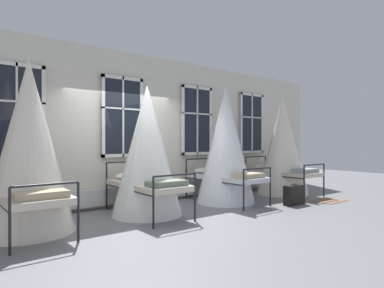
# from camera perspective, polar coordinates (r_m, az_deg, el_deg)

# --- Properties ---
(ground) EXTENTS (24.99, 24.99, 0.00)m
(ground) POSITION_cam_1_polar(r_m,az_deg,el_deg) (6.49, -7.29, -12.27)
(ground) COLOR slate
(back_wall_with_windows) EXTENTS (13.49, 0.10, 3.43)m
(back_wall_with_windows) POSITION_cam_1_polar(r_m,az_deg,el_deg) (7.48, -12.33, 2.65)
(back_wall_with_windows) COLOR beige
(back_wall_with_windows) RESTS_ON ground
(window_bank) EXTENTS (9.35, 0.10, 2.79)m
(window_bank) POSITION_cam_1_polar(r_m,az_deg,el_deg) (7.37, -11.92, -2.42)
(window_bank) COLOR black
(window_bank) RESTS_ON ground
(cot_second) EXTENTS (1.38, 1.97, 2.73)m
(cot_second) POSITION_cam_1_polar(r_m,az_deg,el_deg) (5.70, -26.54, -0.56)
(cot_second) COLOR black
(cot_second) RESTS_ON ground
(cot_third) EXTENTS (1.38, 1.97, 2.54)m
(cot_third) POSITION_cam_1_polar(r_m,az_deg,el_deg) (6.42, -7.82, -1.27)
(cot_third) COLOR black
(cot_third) RESTS_ON ground
(cot_fourth) EXTENTS (1.38, 1.97, 2.73)m
(cot_fourth) POSITION_cam_1_polar(r_m,az_deg,el_deg) (7.73, 5.87, -0.28)
(cot_fourth) COLOR black
(cot_fourth) RESTS_ON ground
(cot_fifth) EXTENTS (1.38, 1.97, 2.65)m
(cot_fifth) POSITION_cam_1_polar(r_m,az_deg,el_deg) (9.24, 15.49, -0.42)
(cot_fifth) COLOR black
(cot_fifth) RESTS_ON ground
(rug_fifth) EXTENTS (0.81, 0.57, 0.01)m
(rug_fifth) POSITION_cam_1_polar(r_m,az_deg,el_deg) (8.61, 22.68, -9.10)
(rug_fifth) COLOR brown
(rug_fifth) RESTS_ON ground
(suitcase_dark) EXTENTS (0.56, 0.21, 0.47)m
(suitcase_dark) POSITION_cam_1_polar(r_m,az_deg,el_deg) (7.83, 17.37, -8.43)
(suitcase_dark) COLOR black
(suitcase_dark) RESTS_ON ground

